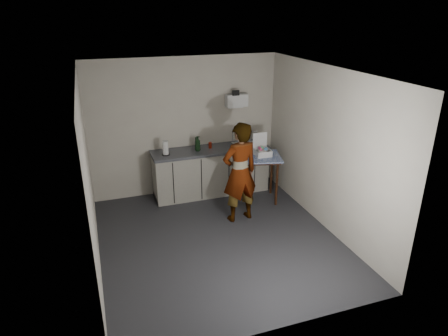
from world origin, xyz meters
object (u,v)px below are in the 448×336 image
object	(u,v)px
dish_rack	(244,141)
bakery_box	(262,151)
side_table	(261,162)
paper_towel	(166,148)
kitchen_counter	(211,172)
soda_can	(210,145)
standing_man	(240,173)
dark_bottle	(197,143)
soap_bottle	(198,144)

from	to	relation	value
dish_rack	bakery_box	size ratio (longest dim) A/B	1.11
side_table	bakery_box	world-z (taller)	bakery_box
paper_towel	kitchen_counter	bearing A→B (deg)	3.76
soda_can	dish_rack	bearing A→B (deg)	-1.38
side_table	standing_man	bearing A→B (deg)	-124.35
soda_can	kitchen_counter	bearing A→B (deg)	-98.59
kitchen_counter	soda_can	bearing A→B (deg)	81.41
paper_towel	bakery_box	world-z (taller)	bakery_box
standing_man	paper_towel	bearing A→B (deg)	-55.90
bakery_box	side_table	bearing A→B (deg)	-120.67
dark_bottle	bakery_box	world-z (taller)	bakery_box
paper_towel	dish_rack	xyz separation A→B (m)	(1.56, 0.08, -0.06)
paper_towel	dish_rack	size ratio (longest dim) A/B	0.61
side_table	standing_man	size ratio (longest dim) A/B	0.51
kitchen_counter	side_table	size ratio (longest dim) A/B	2.54
standing_man	soda_can	world-z (taller)	standing_man
soda_can	dish_rack	distance (m)	0.69
soda_can	bakery_box	bearing A→B (deg)	-36.88
soap_bottle	paper_towel	distance (m)	0.61
kitchen_counter	dish_rack	distance (m)	0.89
kitchen_counter	bakery_box	bearing A→B (deg)	-34.89
dish_rack	kitchen_counter	bearing A→B (deg)	-178.16
kitchen_counter	bakery_box	distance (m)	1.13
dark_bottle	soda_can	bearing A→B (deg)	-7.53
dark_bottle	paper_towel	xyz separation A→B (m)	(-0.62, -0.13, 0.01)
soap_bottle	paper_towel	bearing A→B (deg)	-178.04
paper_towel	bakery_box	xyz separation A→B (m)	(1.68, -0.51, -0.07)
standing_man	dish_rack	distance (m)	1.31
standing_man	dish_rack	xyz separation A→B (m)	(0.55, 1.19, 0.12)
standing_man	dark_bottle	size ratio (longest dim) A/B	7.54
dish_rack	dark_bottle	bearing A→B (deg)	176.97
soap_bottle	dish_rack	xyz separation A→B (m)	(0.95, 0.06, -0.07)
soap_bottle	paper_towel	world-z (taller)	soap_bottle
dark_bottle	paper_towel	world-z (taller)	paper_towel
soap_bottle	soda_can	bearing A→B (deg)	15.72
kitchen_counter	soap_bottle	distance (m)	0.68
side_table	kitchen_counter	bearing A→B (deg)	157.22
kitchen_counter	standing_man	size ratio (longest dim) A/B	1.30
bakery_box	dark_bottle	bearing A→B (deg)	150.68
paper_towel	dish_rack	distance (m)	1.56
paper_towel	dish_rack	world-z (taller)	dish_rack
kitchen_counter	paper_towel	xyz separation A→B (m)	(-0.87, -0.06, 0.61)
kitchen_counter	dark_bottle	xyz separation A→B (m)	(-0.24, 0.07, 0.60)
soap_bottle	side_table	bearing A→B (deg)	-28.16
soap_bottle	soda_can	size ratio (longest dim) A/B	2.47
dark_bottle	soap_bottle	bearing A→B (deg)	-98.88
side_table	soap_bottle	bearing A→B (deg)	166.17
soda_can	dark_bottle	bearing A→B (deg)	172.47
standing_man	dark_bottle	distance (m)	1.31
soda_can	bakery_box	distance (m)	1.01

